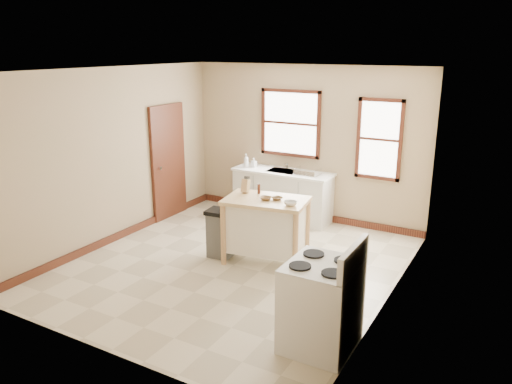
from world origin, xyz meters
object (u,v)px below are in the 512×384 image
Objects in this scene: knife_block at (246,186)px; bowl_c at (291,203)px; dish_rack at (308,172)px; bowl_a at (266,198)px; soap_bottle_a at (246,161)px; soap_bottle_b at (254,163)px; trash_bin at (220,233)px; pepper_grinder at (259,189)px; bowl_b at (277,198)px; kitchen_island at (266,230)px; gas_stove at (321,294)px.

knife_block is 1.09× the size of bowl_c.
bowl_a is at bearing -60.55° from dish_rack.
soap_bottle_a reaches higher than bowl_a.
trash_bin is (0.55, -2.01, -0.63)m from soap_bottle_b.
dish_rack is at bearing 15.44° from soap_bottle_b.
pepper_grinder is 0.95× the size of bowl_b.
soap_bottle_a reaches higher than bowl_c.
knife_block is (-0.42, 0.13, 0.59)m from kitchen_island.
knife_block is at bearing 44.40° from trash_bin.
pepper_grinder is at bearing 160.07° from bowl_b.
gas_stove reaches higher than bowl_a.
pepper_grinder is 0.72m from bowl_c.
kitchen_island is at bearing -38.30° from soap_bottle_b.
bowl_b is (0.37, -0.14, -0.06)m from pepper_grinder.
knife_block is (-0.29, -1.66, 0.10)m from dish_rack.
knife_block is 0.81m from trash_bin.
soap_bottle_b is at bearing 99.66° from trash_bin.
pepper_grinder is (0.20, 0.05, -0.02)m from knife_block.
soap_bottle_b is 4.47m from gas_stove.
bowl_a is (0.01, -0.04, 0.51)m from kitchen_island.
bowl_a is at bearing 133.61° from gas_stove.
gas_stove reaches higher than kitchen_island.
soap_bottle_a is at bearing 131.78° from bowl_b.
soap_bottle_b reaches higher than trash_bin.
pepper_grinder reaches higher than bowl_b.
kitchen_island is at bearing -38.90° from pepper_grinder.
gas_stove reaches higher than knife_block.
bowl_c reaches higher than dish_rack.
soap_bottle_a is 1.87m from knife_block.
bowl_a is at bearing -78.89° from kitchen_island.
soap_bottle_a is 1.44× the size of soap_bottle_b.
dish_rack is at bearing 116.07° from gas_stove.
pepper_grinder reaches higher than soap_bottle_b.
knife_block is 1.33× the size of pepper_grinder.
knife_block is (0.82, -1.70, 0.07)m from soap_bottle_b.
soap_bottle_a is 0.60× the size of dish_rack.
bowl_a is 0.92× the size of bowl_c.
bowl_b is (0.58, -0.09, -0.08)m from knife_block.
kitchen_island is 0.68m from bowl_c.
bowl_a is (0.43, -0.16, -0.08)m from knife_block.
bowl_a is at bearing -151.22° from bowl_b.
soap_bottle_b is 0.14× the size of gas_stove.
gas_stove is at bearing -55.98° from kitchen_island.
kitchen_island is 0.53m from bowl_b.
bowl_b is 0.21× the size of trash_bin.
dish_rack is at bearing 99.26° from bowl_b.
kitchen_island is 0.72m from trash_bin.
knife_block reaches higher than soap_bottle_b.
soap_bottle_a is 1.59× the size of bowl_b.
bowl_b is at bearing 9.69° from trash_bin.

